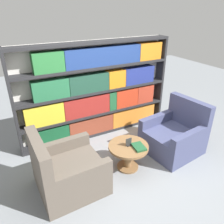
{
  "coord_description": "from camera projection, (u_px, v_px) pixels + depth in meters",
  "views": [
    {
      "loc": [
        -1.67,
        -2.27,
        2.51
      ],
      "look_at": [
        -0.04,
        0.78,
        0.81
      ],
      "focal_mm": 35.0,
      "sensor_mm": 36.0,
      "label": 1
    }
  ],
  "objects": [
    {
      "name": "armchair_right",
      "position": [
        174.0,
        136.0,
        4.09
      ],
      "size": [
        1.03,
        0.99,
        0.97
      ],
      "rotation": [
        0.0,
        0.0,
        -1.45
      ],
      "color": "#42476B",
      "rests_on": "ground_plane"
    },
    {
      "name": "armchair_left",
      "position": [
        67.0,
        172.0,
        3.2
      ],
      "size": [
        0.97,
        0.92,
        0.97
      ],
      "rotation": [
        0.0,
        0.0,
        1.6
      ],
      "color": "brown",
      "rests_on": "ground_plane"
    },
    {
      "name": "table_sign",
      "position": [
        129.0,
        143.0,
        3.54
      ],
      "size": [
        0.1,
        0.06,
        0.14
      ],
      "color": "black",
      "rests_on": "coffee_table"
    },
    {
      "name": "ground_plane",
      "position": [
        136.0,
        174.0,
        3.61
      ],
      "size": [
        14.0,
        14.0,
        0.0
      ],
      "primitive_type": "plane",
      "color": "gray"
    },
    {
      "name": "bookshelf",
      "position": [
        98.0,
        92.0,
        4.41
      ],
      "size": [
        3.19,
        0.3,
        1.93
      ],
      "color": "silver",
      "rests_on": "ground_plane"
    },
    {
      "name": "coffee_table",
      "position": [
        128.0,
        152.0,
        3.62
      ],
      "size": [
        0.66,
        0.66,
        0.45
      ],
      "color": "brown",
      "rests_on": "ground_plane"
    },
    {
      "name": "stray_book",
      "position": [
        139.0,
        147.0,
        3.5
      ],
      "size": [
        0.2,
        0.26,
        0.03
      ],
      "color": "#1E512D",
      "rests_on": "coffee_table"
    }
  ]
}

